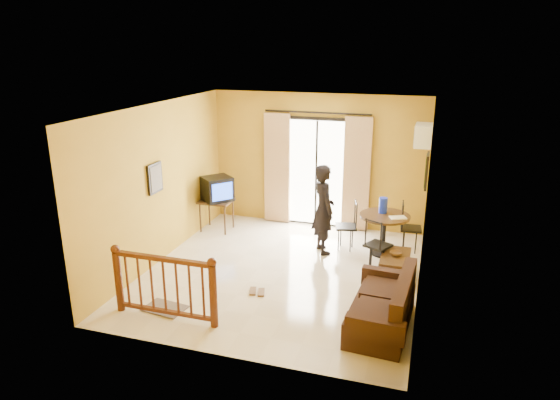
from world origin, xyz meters
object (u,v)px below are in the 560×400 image
(dining_table, at_px, (384,223))
(standing_person, at_px, (323,209))
(television, at_px, (217,189))
(sofa, at_px, (385,309))
(coffee_table, at_px, (395,262))

(dining_table, distance_m, standing_person, 1.14)
(television, relative_size, sofa, 0.45)
(television, distance_m, coffee_table, 3.93)
(dining_table, bearing_deg, standing_person, -168.51)
(television, height_order, standing_person, standing_person)
(coffee_table, distance_m, standing_person, 1.64)
(dining_table, relative_size, coffee_table, 1.09)
(sofa, height_order, standing_person, standing_person)
(sofa, bearing_deg, television, 147.13)
(dining_table, relative_size, standing_person, 0.55)
(sofa, bearing_deg, coffee_table, 93.79)
(dining_table, bearing_deg, sofa, -83.44)
(dining_table, xyz_separation_m, standing_person, (-1.10, -0.22, 0.23))
(television, bearing_deg, coffee_table, -65.28)
(coffee_table, xyz_separation_m, sofa, (0.00, -1.66, 0.04))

